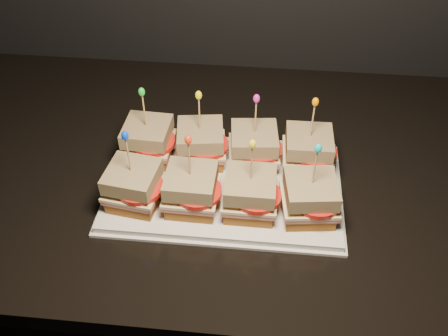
{
  "coord_description": "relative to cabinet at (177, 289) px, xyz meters",
  "views": [
    {
      "loc": [
        0.75,
        0.92,
        1.57
      ],
      "look_at": [
        0.68,
        1.57,
        0.95
      ],
      "focal_mm": 40.0,
      "sensor_mm": 36.0,
      "label": 1
    }
  ],
  "objects": [
    {
      "name": "sandwich_5_bread_bot",
      "position": [
        0.08,
        -0.13,
        0.5
      ],
      "size": [
        0.08,
        0.08,
        0.02
      ],
      "primitive_type": "cube",
      "rotation": [
        0.0,
        0.0,
        -0.02
      ],
      "color": "#582D13",
      "rests_on": "platter"
    },
    {
      "name": "granite_slab",
      "position": [
        0.0,
        -0.0,
        0.45
      ],
      "size": [
        2.51,
        0.73,
        0.04
      ],
      "primitive_type": "cube",
      "color": "black",
      "rests_on": "cabinet"
    },
    {
      "name": "sandwich_6_frill",
      "position": [
        0.18,
        -0.13,
        0.63
      ],
      "size": [
        0.01,
        0.01,
        0.02
      ],
      "primitive_type": "ellipsoid",
      "color": "yellow",
      "rests_on": "sandwich_6_pick"
    },
    {
      "name": "sandwich_4_tomato",
      "position": [
        -0.01,
        -0.14,
        0.53
      ],
      "size": [
        0.08,
        0.08,
        0.01
      ],
      "primitive_type": "cylinder",
      "color": "red",
      "rests_on": "sandwich_4_cheese"
    },
    {
      "name": "sandwich_7_bread_top",
      "position": [
        0.28,
        -0.13,
        0.55
      ],
      "size": [
        0.09,
        0.09,
        0.03
      ],
      "primitive_type": "cube",
      "rotation": [
        0.0,
        0.0,
        0.12
      ],
      "color": "#543310",
      "rests_on": "sandwich_7_tomato"
    },
    {
      "name": "sandwich_1_ham",
      "position": [
        0.08,
        -0.01,
        0.51
      ],
      "size": [
        0.1,
        0.1,
        0.01
      ],
      "primitive_type": "cube",
      "rotation": [
        0.0,
        0.0,
        0.13
      ],
      "color": "#B35C56",
      "rests_on": "sandwich_1_bread_bot"
    },
    {
      "name": "sandwich_1_bread_bot",
      "position": [
        0.08,
        -0.01,
        0.5
      ],
      "size": [
        0.09,
        0.09,
        0.02
      ],
      "primitive_type": "cube",
      "rotation": [
        0.0,
        0.0,
        0.13
      ],
      "color": "#582D13",
      "rests_on": "platter"
    },
    {
      "name": "sandwich_3_bread_bot",
      "position": [
        0.28,
        -0.01,
        0.5
      ],
      "size": [
        0.08,
        0.08,
        0.02
      ],
      "primitive_type": "cube",
      "rotation": [
        0.0,
        0.0,
        0.02
      ],
      "color": "#582D13",
      "rests_on": "platter"
    },
    {
      "name": "sandwich_0_bread_top",
      "position": [
        -0.02,
        -0.01,
        0.55
      ],
      "size": [
        0.09,
        0.09,
        0.03
      ],
      "primitive_type": "cube",
      "rotation": [
        0.0,
        0.0,
        -0.05
      ],
      "color": "#543310",
      "rests_on": "sandwich_0_tomato"
    },
    {
      "name": "sandwich_3_tomato",
      "position": [
        0.3,
        -0.02,
        0.53
      ],
      "size": [
        0.08,
        0.08,
        0.01
      ],
      "primitive_type": "cylinder",
      "color": "red",
      "rests_on": "sandwich_3_cheese"
    },
    {
      "name": "sandwich_2_tomato",
      "position": [
        0.19,
        -0.02,
        0.53
      ],
      "size": [
        0.08,
        0.08,
        0.01
      ],
      "primitive_type": "cylinder",
      "color": "red",
      "rests_on": "sandwich_2_cheese"
    },
    {
      "name": "sandwich_0_tomato",
      "position": [
        -0.01,
        -0.02,
        0.53
      ],
      "size": [
        0.08,
        0.08,
        0.01
      ],
      "primitive_type": "cylinder",
      "color": "red",
      "rests_on": "sandwich_0_cheese"
    },
    {
      "name": "sandwich_7_ham",
      "position": [
        0.28,
        -0.13,
        0.51
      ],
      "size": [
        0.1,
        0.1,
        0.01
      ],
      "primitive_type": "cube",
      "rotation": [
        0.0,
        0.0,
        0.12
      ],
      "color": "#B35C56",
      "rests_on": "sandwich_7_bread_bot"
    },
    {
      "name": "sandwich_5_cheese",
      "position": [
        0.08,
        -0.13,
        0.52
      ],
      "size": [
        0.09,
        0.09,
        0.01
      ],
      "primitive_type": "cube",
      "rotation": [
        0.0,
        0.0,
        -0.02
      ],
      "color": "beige",
      "rests_on": "sandwich_5_ham"
    },
    {
      "name": "sandwich_1_bread_top",
      "position": [
        0.08,
        -0.01,
        0.55
      ],
      "size": [
        0.09,
        0.09,
        0.03
      ],
      "primitive_type": "cube",
      "rotation": [
        0.0,
        0.0,
        0.13
      ],
      "color": "#543310",
      "rests_on": "sandwich_1_tomato"
    },
    {
      "name": "cabinet",
      "position": [
        0.0,
        0.0,
        0.0
      ],
      "size": [
        2.47,
        0.69,
        0.86
      ],
      "primitive_type": "cube",
      "color": "black",
      "rests_on": "ground"
    },
    {
      "name": "sandwich_7_bread_bot",
      "position": [
        0.28,
        -0.13,
        0.5
      ],
      "size": [
        0.09,
        0.09,
        0.02
      ],
      "primitive_type": "cube",
      "rotation": [
        0.0,
        0.0,
        0.12
      ],
      "color": "#582D13",
      "rests_on": "platter"
    },
    {
      "name": "platter_rim",
      "position": [
        0.13,
        -0.07,
        0.47
      ],
      "size": [
        0.43,
        0.27,
        0.01
      ],
      "primitive_type": "cube",
      "color": "white",
      "rests_on": "granite_slab"
    },
    {
      "name": "sandwich_5_pick",
      "position": [
        0.08,
        -0.13,
        0.59
      ],
      "size": [
        0.0,
        0.0,
        0.09
      ],
      "primitive_type": "cylinder",
      "color": "tan",
      "rests_on": "sandwich_5_bread_top"
    },
    {
      "name": "sandwich_5_tomato",
      "position": [
        0.09,
        -0.14,
        0.53
      ],
      "size": [
        0.08,
        0.08,
        0.01
      ],
      "primitive_type": "cylinder",
      "color": "red",
      "rests_on": "sandwich_5_cheese"
    },
    {
      "name": "sandwich_0_bread_bot",
      "position": [
        -0.02,
        -0.01,
        0.5
      ],
      "size": [
        0.09,
        0.09,
        0.02
      ],
      "primitive_type": "cube",
      "rotation": [
        0.0,
        0.0,
        -0.05
      ],
      "color": "#582D13",
      "rests_on": "platter"
    },
    {
      "name": "sandwich_7_cheese",
      "position": [
        0.28,
        -0.13,
        0.52
      ],
      "size": [
        0.1,
        0.1,
        0.01
      ],
      "primitive_type": "cube",
      "rotation": [
        0.0,
        0.0,
        0.12
      ],
      "color": "beige",
      "rests_on": "sandwich_7_ham"
    },
    {
      "name": "sandwich_4_bread_top",
      "position": [
        -0.02,
        -0.13,
        0.55
      ],
      "size": [
        0.1,
        0.1,
        0.03
      ],
      "primitive_type": "cube",
      "rotation": [
        0.0,
        0.0,
        -0.14
      ],
      "color": "#543310",
      "rests_on": "sandwich_4_tomato"
    },
    {
      "name": "sandwich_0_ham",
      "position": [
        -0.02,
        -0.01,
        0.51
      ],
      "size": [
        0.1,
        0.09,
        0.01
      ],
      "primitive_type": "cube",
      "rotation": [
        0.0,
        0.0,
        -0.05
      ],
      "color": "#B35C56",
      "rests_on": "sandwich_0_bread_bot"
    },
    {
      "name": "sandwich_4_frill",
      "position": [
        -0.02,
        -0.13,
        0.63
      ],
      "size": [
        0.01,
        0.01,
        0.02
      ],
      "primitive_type": "ellipsoid",
      "color": "#0735D1",
      "rests_on": "sandwich_4_pick"
    },
    {
      "name": "sandwich_3_frill",
      "position": [
        0.28,
        -0.01,
        0.63
      ],
      "size": [
        0.01,
        0.01,
        0.02
      ],
      "primitive_type": "ellipsoid",
      "color": "orange",
      "rests_on": "sandwich_3_pick"
    },
    {
      "name": "sandwich_6_ham",
      "position": [
        0.18,
        -0.13,
        0.51
      ],
      "size": [
        0.09,
        0.09,
        0.01
      ],
      "primitive_type": "cube",
      "rotation": [
        0.0,
        0.0,
        -0.0
      ],
      "color": "#B35C56",
      "rests_on": "sandwich_6_bread_bot"
    },
    {
      "name": "sandwich_6_tomato",
      "position": [
        0.19,
        -0.14,
        0.53
      ],
      "size": [
        0.08,
        0.08,
        0.01
      ],
      "primitive_type": "cylinder",
      "color": "red",
      "rests_on": "sandwich_6_cheese"
    },
    {
      "name": "sandwich_2_frill",
      "position": [
        0.18,
        -0.01,
        0.63
      ],
      "size": [
        0.01,
        0.01,
        0.02
      ],
      "primitive_type": "ellipsoid",
      "color": "#D0209E",
      "rests_on": "sandwich_2_pick"
    },
    {
      "name": "sandwich_2_pick",
      "position": [
        0.18,
        -0.01,
        0.59
      ],
      "size": [
        0.0,
        0.0,
        0.09
      ],
      "primitive_type": "cylinder",
      "color": "tan",
      "rests_on": "sandwich_2_bread_top"
    },
    {
      "name": "sandwich_3_bread_top",
      "position": [
        0.28,
        -0.01,
        0.55
      ],
      "size": [
        0.09,
        0.09,
        0.03
      ],
      "primitive_type": "cube",
      "rotation": [
        0.0,
        0.0,
        0.02
      ],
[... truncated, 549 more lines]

